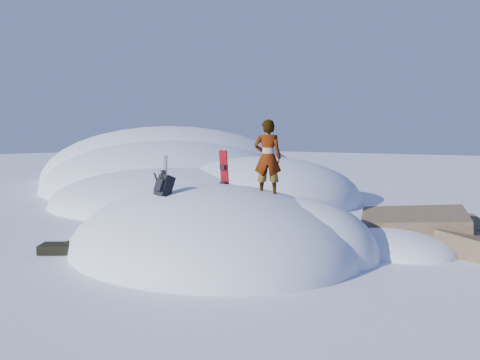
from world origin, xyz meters
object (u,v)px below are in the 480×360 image
Objects in this scene: backpack at (164,186)px; person at (268,158)px; snowboard_dark at (165,183)px; snowboard_red at (224,178)px.

person is at bearing 55.80° from backpack.
snowboard_dark is at bearing -24.56° from person.
backpack is (-0.22, -1.83, -0.05)m from snowboard_red.
snowboard_red is at bearing 92.15° from backpack.
snowboard_dark is at bearing -162.75° from snowboard_red.
snowboard_dark is (-1.74, -0.27, -0.20)m from snowboard_red.
person reaches higher than backpack.
snowboard_red is 1.84m from backpack.
snowboard_red is 0.94× the size of snowboard_dark.
backpack is (1.52, -1.55, 0.15)m from snowboard_dark.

